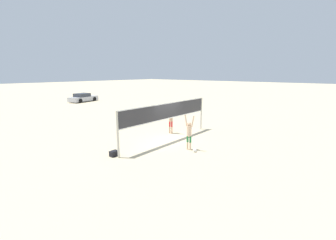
% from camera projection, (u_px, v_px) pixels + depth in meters
% --- Properties ---
extents(ground_plane, '(200.00, 200.00, 0.00)m').
position_uv_depth(ground_plane, '(168.00, 140.00, 15.02)').
color(ground_plane, beige).
extents(volleyball_net, '(8.24, 0.11, 2.54)m').
position_uv_depth(volleyball_net, '(168.00, 114.00, 14.64)').
color(volleyball_net, beige).
rests_on(volleyball_net, ground_plane).
extents(player_spiker, '(0.28, 0.70, 2.07)m').
position_uv_depth(player_spiker, '(189.00, 132.00, 13.00)').
color(player_spiker, beige).
rests_on(player_spiker, ground_plane).
extents(player_blocker, '(0.28, 0.72, 2.26)m').
position_uv_depth(player_blocker, '(171.00, 118.00, 16.54)').
color(player_blocker, tan).
rests_on(player_blocker, ground_plane).
extents(volleyball, '(0.21, 0.21, 0.21)m').
position_uv_depth(volleyball, '(195.00, 150.00, 12.83)').
color(volleyball, white).
rests_on(volleyball, ground_plane).
extents(gear_bag, '(0.44, 0.31, 0.30)m').
position_uv_depth(gear_bag, '(114.00, 153.00, 12.18)').
color(gear_bag, black).
rests_on(gear_bag, ground_plane).
extents(parked_car_mid, '(4.82, 2.77, 1.31)m').
position_uv_depth(parked_car_mid, '(83.00, 98.00, 34.92)').
color(parked_car_mid, '#B7B7BC').
rests_on(parked_car_mid, ground_plane).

